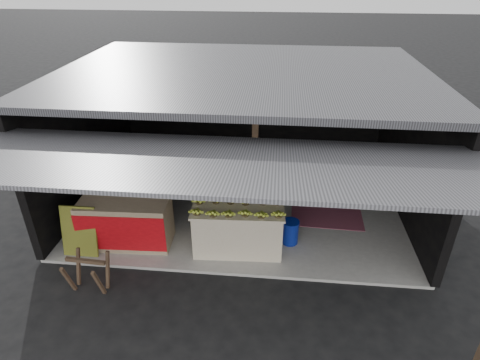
# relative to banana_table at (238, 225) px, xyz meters

# --- Properties ---
(ground) EXTENTS (80.00, 80.00, 0.00)m
(ground) POSITION_rel_banana_table_xyz_m (-0.08, -0.82, -0.52)
(ground) COLOR black
(ground) RESTS_ON ground
(concrete_slab) EXTENTS (7.00, 5.00, 0.06)m
(concrete_slab) POSITION_rel_banana_table_xyz_m (-0.08, 1.68, -0.49)
(concrete_slab) COLOR gray
(concrete_slab) RESTS_ON ground
(shophouse) EXTENTS (7.40, 7.29, 3.02)m
(shophouse) POSITION_rel_banana_table_xyz_m (-0.08, 2.00, 1.58)
(shophouse) COLOR black
(shophouse) RESTS_ON ground
(banana_table) EXTENTS (1.72, 1.11, 0.93)m
(banana_table) POSITION_rel_banana_table_xyz_m (0.00, 0.00, 0.00)
(banana_table) COLOR silver
(banana_table) RESTS_ON concrete_slab
(banana_pile) EXTENTS (1.59, 1.01, 0.18)m
(banana_pile) POSITION_rel_banana_table_xyz_m (-0.00, -0.00, 0.55)
(banana_pile) COLOR #CED12C
(banana_pile) RESTS_ON banana_table
(white_crate) EXTENTS (1.03, 0.75, 1.07)m
(white_crate) POSITION_rel_banana_table_xyz_m (-0.07, 1.02, 0.07)
(white_crate) COLOR white
(white_crate) RESTS_ON concrete_slab
(neighbor_stall) EXTENTS (1.69, 0.82, 1.72)m
(neighbor_stall) POSITION_rel_banana_table_xyz_m (-2.13, -0.12, 0.05)
(neighbor_stall) COLOR #998466
(neighbor_stall) RESTS_ON concrete_slab
(green_signboard) EXTENTS (0.65, 0.25, 0.96)m
(green_signboard) POSITION_rel_banana_table_xyz_m (-2.87, -0.53, 0.02)
(green_signboard) COLOR black
(green_signboard) RESTS_ON concrete_slab
(sawhorse) EXTENTS (0.68, 0.60, 0.64)m
(sawhorse) POSITION_rel_banana_table_xyz_m (-2.36, -1.38, -0.12)
(sawhorse) COLOR #4F3827
(sawhorse) RESTS_ON ground
(water_barrel) EXTENTS (0.31, 0.31, 0.46)m
(water_barrel) POSITION_rel_banana_table_xyz_m (0.99, 0.18, -0.24)
(water_barrel) COLOR navy
(water_barrel) RESTS_ON concrete_slab
(plastic_chair) EXTENTS (0.48, 0.48, 0.90)m
(plastic_chair) POSITION_rel_banana_table_xyz_m (2.03, 1.88, 0.06)
(plastic_chair) COLOR black
(plastic_chair) RESTS_ON concrete_slab
(magenta_rug) EXTENTS (1.54, 1.05, 0.01)m
(magenta_rug) POSITION_rel_banana_table_xyz_m (1.79, 1.20, -0.46)
(magenta_rug) COLOR maroon
(magenta_rug) RESTS_ON concrete_slab
(picture_frames) EXTENTS (1.62, 0.04, 0.46)m
(picture_frames) POSITION_rel_banana_table_xyz_m (-0.24, 4.08, 1.41)
(picture_frames) COLOR black
(picture_frames) RESTS_ON shophouse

